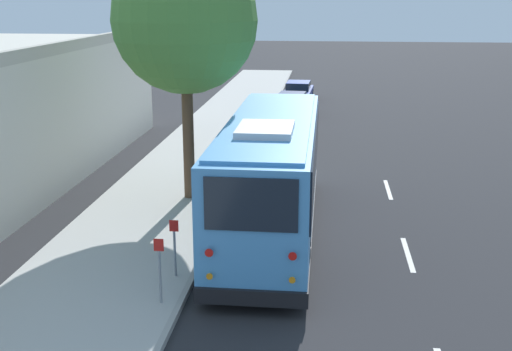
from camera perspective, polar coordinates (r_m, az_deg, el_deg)
The scene contains 12 objects.
ground_plane at distance 19.41m, azimuth 2.39°, elevation -4.59°, with size 160.00×160.00×0.00m, color #28282B.
sidewalk_slab at distance 20.07m, azimuth -9.61°, elevation -3.88°, with size 80.00×4.34×0.15m, color #B2AFA8.
curb_strip at distance 19.59m, azimuth -3.27°, elevation -4.17°, with size 80.00×0.14×0.15m, color #9D9A94.
shuttle_bus at distance 18.32m, azimuth 1.34°, elevation 0.49°, with size 10.45×2.74×3.57m.
parked_sedan_white at distance 31.33m, azimuth 2.68°, elevation 4.46°, with size 4.37×1.87×1.30m.
parked_sedan_navy at distance 37.05m, azimuth 3.17°, elevation 6.25°, with size 4.56×2.07×1.33m.
parked_sedan_blue at distance 42.62m, azimuth 3.79°, elevation 7.44°, with size 4.49×1.92×1.26m.
street_tree at distance 20.96m, azimuth -6.29°, elevation 14.40°, with size 4.62×4.62×8.83m.
sign_post_near at distance 14.37m, azimuth -8.55°, elevation -8.31°, with size 0.06×0.22×1.51m.
sign_post_far at distance 15.65m, azimuth -7.25°, elevation -6.36°, with size 0.06×0.22×1.43m.
lane_stripe_mid at distance 17.90m, azimuth 13.35°, elevation -6.83°, with size 2.40×0.14×0.01m, color silver.
lane_stripe_ahead at distance 23.52m, azimuth 11.66°, elevation -1.22°, with size 2.40×0.14×0.01m, color silver.
Camera 1 is at (-18.15, -1.16, 6.76)m, focal length 45.00 mm.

